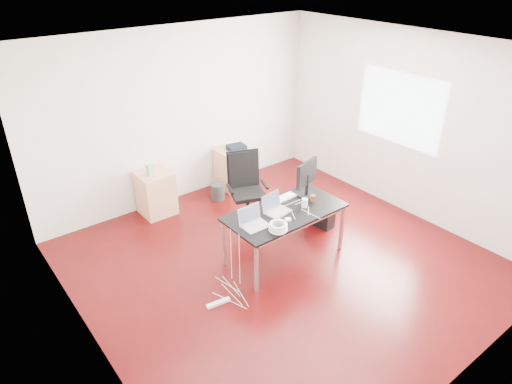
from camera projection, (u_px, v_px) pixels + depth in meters
room_shell at (286, 168)px, 5.55m from camera, size 5.00×5.00×5.00m
desk at (285, 214)px, 5.99m from camera, size 1.60×0.80×0.73m
office_chair at (246, 185)px, 6.89m from camera, size 0.62×0.64×1.08m
filing_cabinet_left at (156, 193)px, 7.19m from camera, size 0.50×0.50×0.70m
filing_cabinet_right at (233, 168)px, 8.00m from camera, size 0.50×0.50×0.70m
pc_tower at (320, 212)px, 6.94m from camera, size 0.26×0.47×0.44m
wastebasket at (218, 192)px, 7.68m from camera, size 0.30×0.30×0.28m
power_strip at (218, 303)px, 5.45m from camera, size 0.31×0.10×0.04m
laptop_left at (253, 221)px, 5.63m from camera, size 0.33×0.25×0.23m
laptop_right at (276, 208)px, 5.92m from camera, size 0.36×0.30×0.23m
monitor at (307, 177)px, 6.21m from camera, size 0.45×0.26×0.51m
keyboard at (282, 199)px, 6.23m from camera, size 0.45×0.16×0.02m
cup_white at (305, 203)px, 6.03m from camera, size 0.09×0.09×0.12m
cup_brown at (313, 198)px, 6.15m from camera, size 0.10×0.10×0.10m
cable_coil at (278, 227)px, 5.52m from camera, size 0.24×0.24×0.11m
power_adapter at (288, 220)px, 5.74m from camera, size 0.09×0.09×0.03m
speaker at (150, 170)px, 6.92m from camera, size 0.11×0.10×0.18m
navy_garment at (237, 148)px, 7.81m from camera, size 0.33×0.29×0.09m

